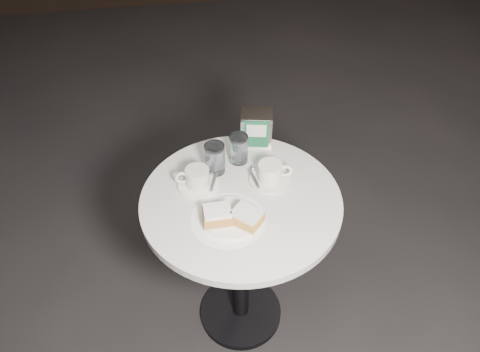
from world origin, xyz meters
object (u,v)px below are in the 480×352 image
at_px(cafe_table, 241,235).
at_px(coffee_cup_left, 197,179).
at_px(water_glass_left, 215,159).
at_px(napkin_dispenser, 256,128).
at_px(coffee_cup_right, 270,174).
at_px(water_glass_right, 239,149).
at_px(beignet_plate, 232,217).

xyz_separation_m(cafe_table, coffee_cup_left, (-0.14, 0.09, 0.23)).
distance_m(water_glass_left, napkin_dispenser, 0.23).
bearing_deg(coffee_cup_left, coffee_cup_right, 0.02).
height_order(water_glass_right, napkin_dispenser, napkin_dispenser).
relative_size(cafe_table, napkin_dispenser, 5.42).
relative_size(coffee_cup_right, napkin_dispenser, 1.18).
bearing_deg(water_glass_left, napkin_dispenser, 38.17).
height_order(water_glass_left, water_glass_right, water_glass_left).
distance_m(cafe_table, coffee_cup_right, 0.27).
xyz_separation_m(beignet_plate, water_glass_right, (0.07, 0.30, 0.03)).
distance_m(beignet_plate, water_glass_right, 0.31).
xyz_separation_m(water_glass_left, water_glass_right, (0.09, 0.04, -0.00)).
height_order(beignet_plate, water_glass_left, water_glass_left).
distance_m(coffee_cup_right, napkin_dispenser, 0.23).
bearing_deg(coffee_cup_left, water_glass_left, 47.19).
relative_size(cafe_table, coffee_cup_left, 4.74).
bearing_deg(beignet_plate, coffee_cup_right, 46.30).
xyz_separation_m(coffee_cup_left, water_glass_right, (0.17, 0.11, 0.02)).
height_order(coffee_cup_left, coffee_cup_right, coffee_cup_right).
bearing_deg(beignet_plate, coffee_cup_left, 116.55).
bearing_deg(cafe_table, beignet_plate, -114.47).
xyz_separation_m(beignet_plate, water_glass_left, (-0.02, 0.26, 0.03)).
height_order(beignet_plate, coffee_cup_left, coffee_cup_left).
height_order(beignet_plate, water_glass_right, water_glass_right).
distance_m(coffee_cup_right, water_glass_left, 0.21).
distance_m(coffee_cup_left, water_glass_right, 0.20).
bearing_deg(coffee_cup_right, water_glass_left, 161.13).
distance_m(cafe_table, napkin_dispenser, 0.41).
height_order(coffee_cup_right, water_glass_left, water_glass_left).
relative_size(beignet_plate, water_glass_right, 2.09).
distance_m(beignet_plate, coffee_cup_left, 0.21).
xyz_separation_m(coffee_cup_left, napkin_dispenser, (0.25, 0.21, 0.04)).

